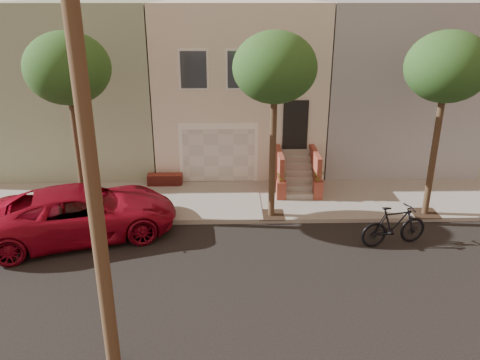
{
  "coord_description": "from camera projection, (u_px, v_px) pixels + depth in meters",
  "views": [
    {
      "loc": [
        -0.48,
        -11.48,
        7.52
      ],
      "look_at": [
        -0.12,
        3.0,
        1.84
      ],
      "focal_mm": 35.98,
      "sensor_mm": 36.0,
      "label": 1
    }
  ],
  "objects": [
    {
      "name": "tree_mid",
      "position": [
        275.0,
        69.0,
        15.17
      ],
      "size": [
        2.7,
        2.57,
        6.3
      ],
      "color": "#2D2116",
      "rests_on": "sidewalk"
    },
    {
      "name": "tree_right",
      "position": [
        447.0,
        68.0,
        15.3
      ],
      "size": [
        2.7,
        2.57,
        6.3
      ],
      "color": "#2D2116",
      "rests_on": "sidewalk"
    },
    {
      "name": "sidewalk",
      "position": [
        242.0,
        201.0,
        18.39
      ],
      "size": [
        40.0,
        3.7,
        0.15
      ],
      "primitive_type": "cube",
      "color": "gray",
      "rests_on": "ground"
    },
    {
      "name": "tree_left",
      "position": [
        68.0,
        70.0,
        15.02
      ],
      "size": [
        2.7,
        2.57,
        6.3
      ],
      "color": "#2D2116",
      "rests_on": "sidewalk"
    },
    {
      "name": "ground",
      "position": [
        247.0,
        280.0,
        13.44
      ],
      "size": [
        90.0,
        90.0,
        0.0
      ],
      "primitive_type": "plane",
      "color": "black",
      "rests_on": "ground"
    },
    {
      "name": "motorcycle",
      "position": [
        394.0,
        226.0,
        15.11
      ],
      "size": [
        2.31,
        1.11,
        1.34
      ],
      "primitive_type": "imported",
      "rotation": [
        0.0,
        0.0,
        1.79
      ],
      "color": "black",
      "rests_on": "ground"
    },
    {
      "name": "pickup_truck",
      "position": [
        82.0,
        213.0,
        15.6
      ],
      "size": [
        6.62,
        4.5,
        1.68
      ],
      "primitive_type": "imported",
      "rotation": [
        0.0,
        0.0,
        1.88
      ],
      "color": "maroon",
      "rests_on": "ground"
    },
    {
      "name": "house_row",
      "position": [
        238.0,
        81.0,
        22.52
      ],
      "size": [
        33.1,
        11.7,
        7.0
      ],
      "color": "beige",
      "rests_on": "sidewalk"
    }
  ]
}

